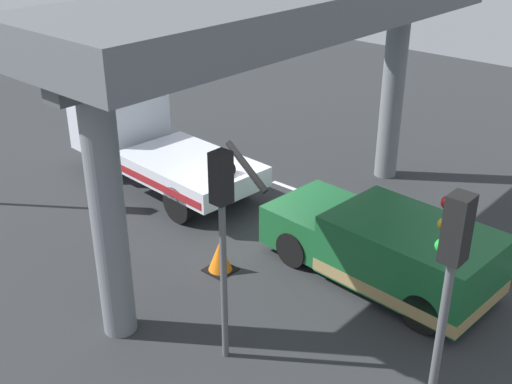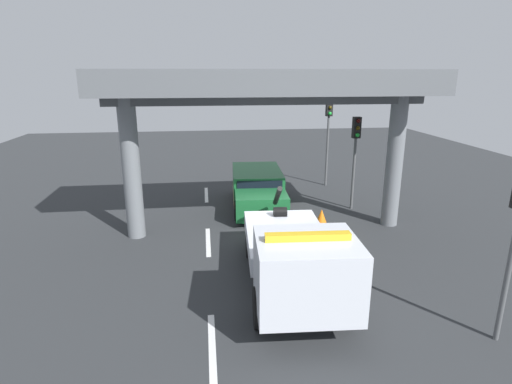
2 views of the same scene
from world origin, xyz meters
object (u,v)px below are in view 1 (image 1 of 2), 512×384
(traffic_light_near, at_px, (447,285))
(traffic_light_far, at_px, (221,213))
(traffic_cone_orange, at_px, (220,257))
(towed_van_green, at_px, (387,250))
(tow_truck_white, at_px, (148,141))

(traffic_light_near, bearing_deg, traffic_light_far, 0.00)
(traffic_light_far, relative_size, traffic_cone_orange, 5.49)
(towed_van_green, bearing_deg, traffic_cone_orange, 35.53)
(towed_van_green, distance_m, traffic_cone_orange, 3.71)
(towed_van_green, relative_size, traffic_light_near, 1.15)
(traffic_light_near, bearing_deg, tow_truck_white, -20.59)
(towed_van_green, xyz_separation_m, traffic_light_near, (-3.09, 4.15, 2.58))
(towed_van_green, bearing_deg, traffic_light_far, 77.59)
(tow_truck_white, relative_size, traffic_light_far, 1.79)
(traffic_light_near, relative_size, traffic_light_far, 1.13)
(traffic_light_near, relative_size, traffic_cone_orange, 6.20)
(towed_van_green, xyz_separation_m, traffic_cone_orange, (3.00, 2.14, -0.42))
(tow_truck_white, distance_m, traffic_light_near, 12.11)
(tow_truck_white, bearing_deg, traffic_light_far, 149.64)
(tow_truck_white, relative_size, traffic_cone_orange, 9.80)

